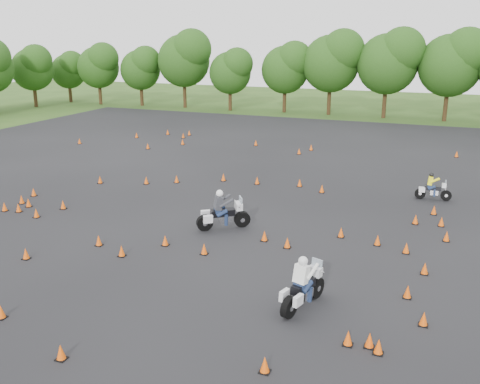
{
  "coord_description": "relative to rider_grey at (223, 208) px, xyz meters",
  "views": [
    {
      "loc": [
        9.41,
        -20.07,
        8.83
      ],
      "look_at": [
        0.0,
        4.0,
        1.2
      ],
      "focal_mm": 40.0,
      "sensor_mm": 36.0,
      "label": 1
    }
  ],
  "objects": [
    {
      "name": "rider_grey",
      "position": [
        0.0,
        0.0,
        0.0
      ],
      "size": [
        2.54,
        2.21,
        2.0
      ],
      "primitive_type": null,
      "rotation": [
        0.0,
        0.0,
        0.66
      ],
      "color": "#36373C",
      "rests_on": "ground"
    },
    {
      "name": "rider_white",
      "position": [
        5.46,
        -6.02,
        -0.03
      ],
      "size": [
        1.44,
        2.63,
        1.94
      ],
      "primitive_type": null,
      "rotation": [
        0.0,
        0.0,
        1.29
      ],
      "color": "white",
      "rests_on": "ground"
    },
    {
      "name": "traffic_cones",
      "position": [
        -0.31,
        3.63,
        -0.78
      ],
      "size": [
        36.1,
        33.39,
        0.45
      ],
      "color": "#FA580A",
      "rests_on": "asphalt_pad"
    },
    {
      "name": "treeline",
      "position": [
        4.06,
        33.4,
        3.66
      ],
      "size": [
        87.08,
        32.28,
        10.94
      ],
      "color": "#224814",
      "rests_on": "ground"
    },
    {
      "name": "rider_yellow",
      "position": [
        9.05,
        8.43,
        -0.25
      ],
      "size": [
        2.0,
        0.78,
        1.51
      ],
      "primitive_type": null,
      "rotation": [
        0.0,
        0.0,
        0.1
      ],
      "color": "#FFF216",
      "rests_on": "ground"
    },
    {
      "name": "ground",
      "position": [
        -0.02,
        -1.78,
        -1.01
      ],
      "size": [
        140.0,
        140.0,
        0.0
      ],
      "primitive_type": "plane",
      "color": "#2D5119",
      "rests_on": "ground"
    },
    {
      "name": "asphalt_pad",
      "position": [
        -0.02,
        4.22,
        -1.0
      ],
      "size": [
        62.0,
        62.0,
        0.0
      ],
      "primitive_type": "plane",
      "color": "black",
      "rests_on": "ground"
    }
  ]
}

